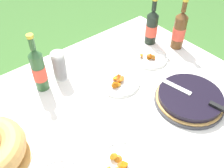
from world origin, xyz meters
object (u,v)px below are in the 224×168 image
at_px(serving_knife, 197,97).
at_px(snack_plate_right, 149,58).
at_px(cider_bottle_green, 39,69).
at_px(snack_plate_far, 119,82).
at_px(snack_plate_near, 122,165).
at_px(cup_stack, 59,66).
at_px(berry_tart, 190,99).
at_px(juice_bottle_red, 152,27).
at_px(cider_bottle_amber, 179,30).

xyz_separation_m(serving_knife, snack_plate_right, (0.10, 0.41, -0.05)).
bearing_deg(cider_bottle_green, snack_plate_far, -34.84).
xyz_separation_m(snack_plate_near, snack_plate_right, (0.60, 0.43, -0.00)).
relative_size(serving_knife, cup_stack, 2.12).
xyz_separation_m(cup_stack, cider_bottle_green, (-0.12, -0.00, 0.04)).
relative_size(serving_knife, snack_plate_near, 1.69).
bearing_deg(snack_plate_far, berry_tart, -61.17).
bearing_deg(cup_stack, snack_plate_far, -47.05).
distance_m(berry_tart, snack_plate_far, 0.38).
distance_m(serving_knife, snack_plate_near, 0.50).
distance_m(serving_knife, juice_bottle_red, 0.59).
bearing_deg(snack_plate_near, snack_plate_right, 36.04).
bearing_deg(serving_knife, snack_plate_right, -24.47).
xyz_separation_m(serving_knife, juice_bottle_red, (0.23, 0.54, 0.05)).
bearing_deg(snack_plate_near, cider_bottle_green, 92.60).
xyz_separation_m(berry_tart, serving_knife, (0.01, -0.03, 0.04)).
xyz_separation_m(berry_tart, snack_plate_near, (-0.49, -0.05, -0.02)).
bearing_deg(serving_knife, juice_bottle_red, -34.57).
bearing_deg(snack_plate_right, juice_bottle_red, 43.15).
bearing_deg(snack_plate_right, cider_bottle_amber, -4.11).
relative_size(snack_plate_near, snack_plate_far, 0.94).
xyz_separation_m(serving_knife, cup_stack, (-0.41, 0.60, 0.02)).
height_order(snack_plate_right, snack_plate_far, snack_plate_far).
distance_m(berry_tart, cider_bottle_green, 0.78).
height_order(serving_knife, cup_stack, cup_stack).
relative_size(cider_bottle_amber, snack_plate_far, 1.40).
relative_size(cider_bottle_amber, snack_plate_right, 1.47).
relative_size(snack_plate_right, snack_plate_far, 0.95).
xyz_separation_m(cider_bottle_amber, snack_plate_near, (-0.83, -0.42, -0.11)).
height_order(cider_bottle_amber, snack_plate_far, cider_bottle_amber).
relative_size(cup_stack, cider_bottle_green, 0.53).
distance_m(serving_knife, snack_plate_far, 0.41).
relative_size(serving_knife, cider_bottle_green, 1.12).
xyz_separation_m(cider_bottle_green, cider_bottle_amber, (0.86, -0.20, -0.00)).
xyz_separation_m(berry_tart, cup_stack, (-0.41, 0.57, 0.06)).
relative_size(serving_knife, snack_plate_far, 1.59).
bearing_deg(serving_knife, snack_plate_far, 16.48).
distance_m(juice_bottle_red, snack_plate_far, 0.47).
distance_m(serving_knife, cider_bottle_amber, 0.52).
bearing_deg(juice_bottle_red, snack_plate_right, -136.85).
height_order(snack_plate_near, snack_plate_right, same).
height_order(cup_stack, snack_plate_right, cup_stack).
bearing_deg(cup_stack, cider_bottle_green, -178.67).
bearing_deg(cider_bottle_amber, cup_stack, 164.37).
xyz_separation_m(berry_tart, juice_bottle_red, (0.24, 0.51, 0.09)).
xyz_separation_m(juice_bottle_red, snack_plate_far, (-0.42, -0.17, -0.10)).
relative_size(juice_bottle_red, snack_plate_right, 1.39).
xyz_separation_m(berry_tart, snack_plate_far, (-0.18, 0.34, -0.02)).
bearing_deg(berry_tart, cup_stack, 125.30).
bearing_deg(juice_bottle_red, serving_knife, -113.46).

